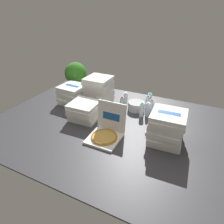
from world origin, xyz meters
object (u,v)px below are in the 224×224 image
Objects in this scene: water_bottle_6 at (147,102)px; water_bottle_4 at (126,99)px; pizza_stack_right_near at (167,128)px; ice_bucket at (136,106)px; open_pizza_box at (106,131)px; pizza_stack_right_far at (73,94)px; pizza_stack_center_far at (99,90)px; water_bottle_1 at (150,100)px; water_bottle_0 at (142,110)px; potted_plant at (76,74)px; pizza_stack_left_mid at (167,116)px; pizza_stack_center_near at (85,111)px; water_bottle_2 at (148,109)px; water_bottle_3 at (151,106)px; water_bottle_5 at (122,103)px.

water_bottle_4 is at bearing -172.96° from water_bottle_6.
pizza_stack_right_near is 1.66× the size of ice_bucket.
open_pizza_box is 1.01× the size of pizza_stack_right_far.
pizza_stack_center_far reaches higher than water_bottle_1.
potted_plant is (-1.48, 0.45, 0.20)m from water_bottle_0.
pizza_stack_left_mid is (0.61, 0.72, -0.01)m from open_pizza_box.
water_bottle_2 is (0.81, 0.46, -0.02)m from pizza_stack_center_near.
pizza_stack_center_near is 1.87× the size of water_bottle_6.
open_pizza_box is at bearing -42.67° from potted_plant.
water_bottle_6 is at bearing 89.72° from water_bottle_0.
open_pizza_box is 0.82× the size of potted_plant.
pizza_stack_right_far is 1.94× the size of water_bottle_6.
pizza_stack_left_mid is (1.58, 0.08, -0.08)m from pizza_stack_right_far.
water_bottle_2 and water_bottle_6 have the same top height.
water_bottle_2 is at bearing 30.90° from water_bottle_0.
ice_bucket is (0.66, 0.04, -0.16)m from pizza_stack_center_far.
water_bottle_0 is 1.00× the size of water_bottle_1.
water_bottle_0 is 0.19m from water_bottle_3.
pizza_stack_center_near is at bearing -37.56° from pizza_stack_right_far.
water_bottle_3 is (1.31, 0.22, -0.04)m from pizza_stack_right_far.
water_bottle_0 is (0.24, 0.69, 0.02)m from open_pizza_box.
water_bottle_6 is at bearing 43.67° from pizza_stack_center_near.
water_bottle_0 is at bearing 70.47° from open_pizza_box.
ice_bucket is (0.60, 0.57, -0.06)m from pizza_stack_center_near.
water_bottle_4 is at bearing 92.85° from water_bottle_5.
water_bottle_0 is 1.00× the size of water_bottle_6.
water_bottle_1 is at bearing 47.21° from pizza_stack_center_near.
pizza_stack_right_far reaches higher than water_bottle_6.
water_bottle_1 is (0.01, 0.39, 0.00)m from water_bottle_0.
open_pizza_box reaches higher than water_bottle_2.
open_pizza_box reaches higher than water_bottle_6.
potted_plant is (-0.68, 0.33, 0.08)m from pizza_stack_center_far.
water_bottle_5 is at bearing 176.95° from pizza_stack_left_mid.
pizza_stack_center_near is at bearing -158.00° from pizza_stack_left_mid.
potted_plant is (-1.55, 0.40, 0.20)m from water_bottle_2.
open_pizza_box is 0.74m from pizza_stack_right_near.
open_pizza_box reaches higher than water_bottle_0.
water_bottle_5 is (-0.43, 0.02, 0.00)m from water_bottle_2.
pizza_stack_right_far is at bearing -61.79° from potted_plant.
ice_bucket is at bearing 22.82° from water_bottle_5.
water_bottle_6 is (-0.45, 0.76, -0.09)m from pizza_stack_right_near.
potted_plant is at bearing 163.21° from water_bottle_0.
water_bottle_1 is (-0.44, 0.86, -0.09)m from pizza_stack_right_near.
pizza_stack_left_mid is at bearing -3.05° from water_bottle_5.
water_bottle_4 and water_bottle_6 have the same top height.
pizza_stack_center_far is 0.91m from water_bottle_3.
water_bottle_4 is (-0.44, 0.20, 0.00)m from water_bottle_2.
pizza_stack_left_mid is at bearing -45.19° from water_bottle_1.
pizza_stack_right_far is at bearing -170.43° from water_bottle_3.
pizza_stack_center_near is 0.85m from water_bottle_0.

